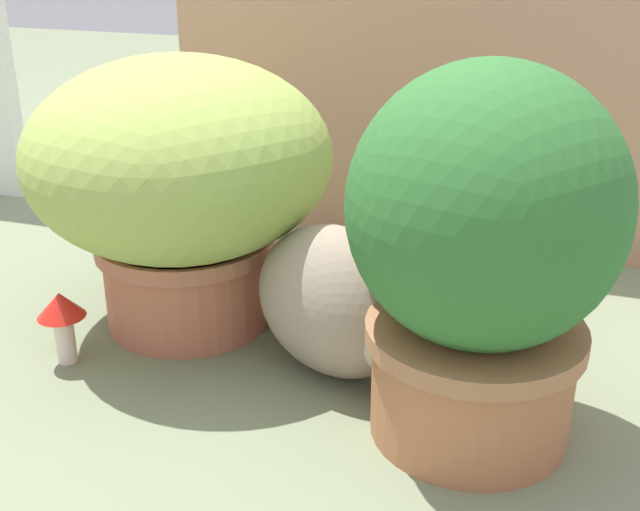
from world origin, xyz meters
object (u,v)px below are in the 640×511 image
at_px(grass_planter, 180,176).
at_px(mushroom_ornament_red, 62,313).
at_px(leafy_planter, 482,249).
at_px(cat, 345,297).

distance_m(grass_planter, mushroom_ornament_red, 0.27).
bearing_deg(leafy_planter, grass_planter, 161.04).
relative_size(cat, mushroom_ornament_red, 3.12).
bearing_deg(mushroom_ornament_red, leafy_planter, 1.26).
height_order(leafy_planter, cat, leafy_planter).
xyz_separation_m(leafy_planter, cat, (-0.19, 0.08, -0.13)).
xyz_separation_m(cat, mushroom_ornament_red, (-0.40, -0.10, -0.04)).
distance_m(grass_planter, cat, 0.32).
bearing_deg(mushroom_ornament_red, grass_planter, 57.33).
bearing_deg(mushroom_ornament_red, cat, 13.73).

